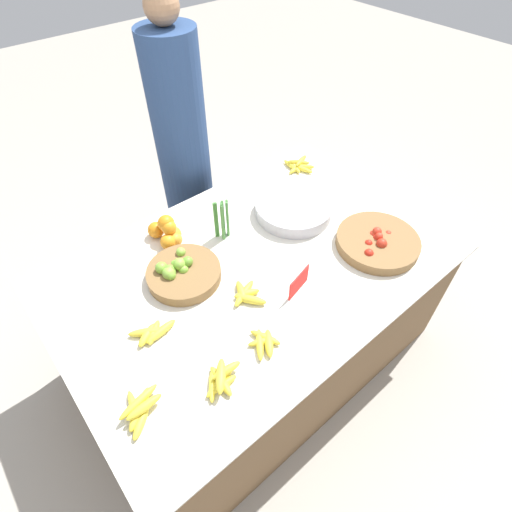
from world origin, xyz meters
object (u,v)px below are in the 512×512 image
Objects in this scene: tomato_basket at (378,242)px; metal_bowl at (294,209)px; price_sign at (299,282)px; lime_bowl at (182,273)px; vendor_person at (185,162)px.

metal_bowl is (-0.14, 0.43, 0.01)m from tomato_basket.
tomato_basket is 0.48m from price_sign.
tomato_basket is 2.77× the size of price_sign.
price_sign is at bearing -131.17° from metal_bowl.
vendor_person is at bearing 56.41° from lime_bowl.
tomato_basket is at bearing -71.42° from metal_bowl.
vendor_person is (-0.20, 0.71, 0.01)m from metal_bowl.
lime_bowl is 0.86m from vendor_person.
tomato_basket is at bearing -19.24° from price_sign.
lime_bowl is 0.51m from price_sign.
lime_bowl is at bearing -179.63° from metal_bowl.
vendor_person reaches higher than price_sign.
metal_bowl is at bearing 0.37° from lime_bowl.
vendor_person is (-0.34, 1.14, 0.02)m from tomato_basket.
metal_bowl is 0.74m from vendor_person.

